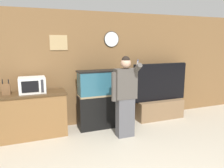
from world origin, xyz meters
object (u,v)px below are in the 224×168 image
Objects in this scene: person_standing at (125,96)px; counter_island at (26,116)px; knife_block at (6,89)px; aquarium_on_stand at (102,99)px; tv_on_stand at (159,103)px; microwave at (32,85)px.

counter_island is at bearing 160.26° from person_standing.
person_standing is (2.20, -0.67, -0.17)m from knife_block.
knife_block reaches higher than counter_island.
tv_on_stand reaches higher than aquarium_on_stand.
aquarium_on_stand is at bearing -0.98° from counter_island.
person_standing reaches higher than tv_on_stand.
microwave is at bearing 178.07° from aquarium_on_stand.
knife_block is 0.21× the size of tv_on_stand.
tv_on_stand is at bearing 27.80° from person_standing.
aquarium_on_stand is at bearing 112.44° from person_standing.
aquarium_on_stand reaches higher than knife_block.
knife_block is at bearing 179.20° from aquarium_on_stand.
knife_block is (-0.32, -0.00, 0.57)m from counter_island.
counter_island is at bearing 0.13° from knife_block.
microwave is 1.87m from person_standing.
knife_block is at bearing -179.87° from counter_island.
counter_island is 0.65m from knife_block.
knife_block is 2.30m from person_standing.
microwave is (0.16, 0.02, 0.62)m from counter_island.
microwave is at bearing 179.48° from tv_on_stand.
microwave is 0.48m from knife_block.
aquarium_on_stand is (1.61, -0.03, 0.19)m from counter_island.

